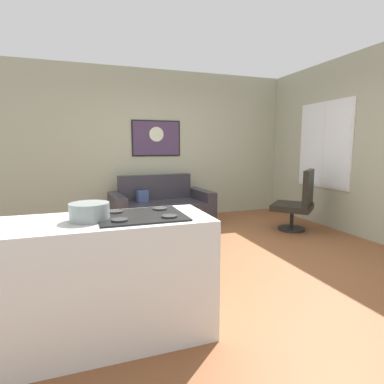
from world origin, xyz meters
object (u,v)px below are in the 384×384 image
at_px(couch, 161,209).
at_px(armchair, 298,202).
at_px(coffee_table, 174,218).
at_px(wall_painting, 156,138).
at_px(mixing_bowl, 89,212).

distance_m(couch, armchair, 2.33).
xyz_separation_m(coffee_table, armchair, (2.10, -0.04, 0.11)).
xyz_separation_m(couch, coffee_table, (-0.07, -1.08, 0.08)).
bearing_deg(wall_painting, couch, -97.03).
distance_m(couch, coffee_table, 1.08).
distance_m(mixing_bowl, wall_painting, 3.94).
bearing_deg(wall_painting, mixing_bowl, -109.44).
bearing_deg(armchair, coffee_table, 178.96).
xyz_separation_m(mixing_bowl, wall_painting, (1.30, 3.67, 0.60)).
bearing_deg(mixing_bowl, coffee_table, 60.04).
bearing_deg(coffee_table, mixing_bowl, -119.96).
xyz_separation_m(coffee_table, wall_painting, (0.14, 1.67, 1.17)).
bearing_deg(couch, mixing_bowl, -111.66).
relative_size(armchair, wall_painting, 1.09).
xyz_separation_m(armchair, mixing_bowl, (-3.26, -1.97, 0.46)).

